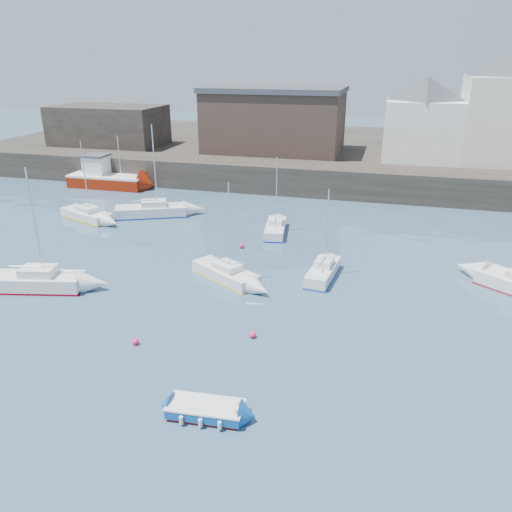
% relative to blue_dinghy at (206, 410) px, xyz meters
% --- Properties ---
extents(water, '(220.00, 220.00, 0.00)m').
position_rel_blue_dinghy_xyz_m(water, '(-1.63, 2.00, -0.33)').
color(water, '#2D4760').
rests_on(water, ground).
extents(quay_wall, '(90.00, 5.00, 3.00)m').
position_rel_blue_dinghy_xyz_m(quay_wall, '(-1.63, 37.00, 1.17)').
color(quay_wall, '#28231E').
rests_on(quay_wall, ground).
extents(land_strip, '(90.00, 32.00, 2.80)m').
position_rel_blue_dinghy_xyz_m(land_strip, '(-1.63, 55.00, 1.07)').
color(land_strip, '#28231E').
rests_on(land_strip, ground).
extents(bldg_east_d, '(11.14, 11.14, 8.95)m').
position_rel_blue_dinghy_xyz_m(bldg_east_d, '(9.37, 43.50, 7.03)').
color(bldg_east_d, white).
rests_on(bldg_east_d, land_strip).
extents(warehouse, '(16.40, 10.40, 7.60)m').
position_rel_blue_dinghy_xyz_m(warehouse, '(-7.63, 45.00, 6.29)').
color(warehouse, '#3D2D26').
rests_on(warehouse, land_strip).
extents(bldg_west, '(14.00, 8.00, 5.00)m').
position_rel_blue_dinghy_xyz_m(bldg_west, '(-29.63, 44.00, 4.97)').
color(bldg_west, '#353028').
rests_on(bldg_west, land_strip).
extents(blue_dinghy, '(3.23, 1.79, 0.60)m').
position_rel_blue_dinghy_xyz_m(blue_dinghy, '(0.00, 0.00, 0.00)').
color(blue_dinghy, maroon).
rests_on(blue_dinghy, ground).
extents(fishing_boat, '(8.72, 3.30, 5.77)m').
position_rel_blue_dinghy_xyz_m(fishing_boat, '(-24.34, 33.50, 0.78)').
color(fishing_boat, maroon).
rests_on(fishing_boat, ground).
extents(sailboat_a, '(6.27, 3.19, 7.80)m').
position_rel_blue_dinghy_xyz_m(sailboat_a, '(-14.55, 8.55, 0.22)').
color(sailboat_a, silver).
rests_on(sailboat_a, ground).
extents(sailboat_b, '(5.27, 4.11, 6.65)m').
position_rel_blue_dinghy_xyz_m(sailboat_b, '(-3.48, 13.14, 0.10)').
color(sailboat_b, silver).
rests_on(sailboat_b, ground).
extents(sailboat_c, '(1.93, 4.65, 5.95)m').
position_rel_blue_dinghy_xyz_m(sailboat_c, '(2.72, 15.05, 0.12)').
color(sailboat_c, silver).
rests_on(sailboat_c, ground).
extents(sailboat_e, '(5.75, 3.66, 7.07)m').
position_rel_blue_dinghy_xyz_m(sailboat_e, '(-19.69, 22.18, 0.13)').
color(sailboat_e, silver).
rests_on(sailboat_e, ground).
extents(sailboat_f, '(2.23, 4.99, 6.27)m').
position_rel_blue_dinghy_xyz_m(sailboat_f, '(-2.36, 23.00, 0.11)').
color(sailboat_f, silver).
rests_on(sailboat_f, ground).
extents(sailboat_h, '(6.71, 4.51, 8.27)m').
position_rel_blue_dinghy_xyz_m(sailboat_h, '(-14.47, 24.62, 0.21)').
color(sailboat_h, silver).
rests_on(sailboat_h, ground).
extents(buoy_near, '(0.35, 0.35, 0.35)m').
position_rel_blue_dinghy_xyz_m(buoy_near, '(-5.41, 4.23, -0.33)').
color(buoy_near, '#FF2357').
rests_on(buoy_near, ground).
extents(buoy_mid, '(0.36, 0.36, 0.36)m').
position_rel_blue_dinghy_xyz_m(buoy_mid, '(0.22, 6.44, -0.33)').
color(buoy_mid, '#FF2357').
rests_on(buoy_mid, ground).
extents(buoy_far, '(0.37, 0.37, 0.37)m').
position_rel_blue_dinghy_xyz_m(buoy_far, '(-4.10, 18.90, -0.33)').
color(buoy_far, '#FF2357').
rests_on(buoy_far, ground).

